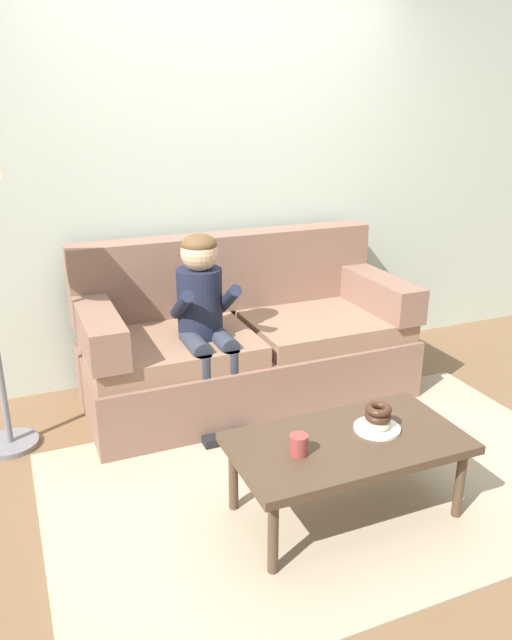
{
  "coord_description": "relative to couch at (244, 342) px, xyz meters",
  "views": [
    {
      "loc": [
        -1.35,
        -2.49,
        1.8
      ],
      "look_at": [
        -0.12,
        0.45,
        0.65
      ],
      "focal_mm": 34.44,
      "sensor_mm": 36.0,
      "label": 1
    }
  ],
  "objects": [
    {
      "name": "donut",
      "position": [
        0.13,
        -1.3,
        0.07
      ],
      "size": [
        0.13,
        0.13,
        0.04
      ],
      "primitive_type": "torus",
      "rotation": [
        0.0,
        0.0,
        3.08
      ],
      "color": "beige",
      "rests_on": "plate"
    },
    {
      "name": "toy_controller",
      "position": [
        0.49,
        -0.85,
        -0.33
      ],
      "size": [
        0.23,
        0.09,
        0.05
      ],
      "rotation": [
        0.0,
        0.0,
        0.0
      ],
      "color": "gold",
      "rests_on": "ground"
    },
    {
      "name": "wall_back",
      "position": [
        0.03,
        0.55,
        1.05
      ],
      "size": [
        8.0,
        0.1,
        2.8
      ],
      "primitive_type": "cube",
      "color": "beige",
      "rests_on": "ground"
    },
    {
      "name": "plate",
      "position": [
        0.13,
        -1.3,
        0.05
      ],
      "size": [
        0.21,
        0.21,
        0.01
      ],
      "primitive_type": "cylinder",
      "color": "white",
      "rests_on": "coffee_table"
    },
    {
      "name": "person_child",
      "position": [
        -0.32,
        -0.21,
        0.32
      ],
      "size": [
        0.34,
        0.58,
        1.1
      ],
      "color": "#1E2338",
      "rests_on": "ground"
    },
    {
      "name": "area_rug",
      "position": [
        0.03,
        -1.1,
        -0.35
      ],
      "size": [
        2.74,
        1.67,
        0.01
      ],
      "primitive_type": "cube",
      "color": "tan",
      "rests_on": "ground"
    },
    {
      "name": "couch",
      "position": [
        0.0,
        0.0,
        0.0
      ],
      "size": [
        2.0,
        0.9,
        0.99
      ],
      "color": "#846051",
      "rests_on": "ground"
    },
    {
      "name": "donut_third",
      "position": [
        0.13,
        -1.3,
        0.14
      ],
      "size": [
        0.16,
        0.16,
        0.04
      ],
      "primitive_type": "torus",
      "rotation": [
        0.0,
        0.0,
        0.5
      ],
      "color": "#422619",
      "rests_on": "donut_second"
    },
    {
      "name": "donut_second",
      "position": [
        0.13,
        -1.3,
        0.11
      ],
      "size": [
        0.15,
        0.15,
        0.04
      ],
      "primitive_type": "torus",
      "rotation": [
        0.0,
        0.0,
        1.93
      ],
      "color": "#422619",
      "rests_on": "donut"
    },
    {
      "name": "mug",
      "position": [
        -0.29,
        -1.35,
        0.08
      ],
      "size": [
        0.08,
        0.08,
        0.09
      ],
      "primitive_type": "cylinder",
      "color": "#993D38",
      "rests_on": "coffee_table"
    },
    {
      "name": "coffee_table",
      "position": [
        -0.03,
        -1.32,
        -0.0
      ],
      "size": [
        1.04,
        0.56,
        0.39
      ],
      "color": "#4C3828",
      "rests_on": "ground"
    },
    {
      "name": "ground",
      "position": [
        0.03,
        -0.85,
        -0.35
      ],
      "size": [
        10.0,
        10.0,
        0.0
      ],
      "primitive_type": "plane",
      "color": "brown"
    }
  ]
}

